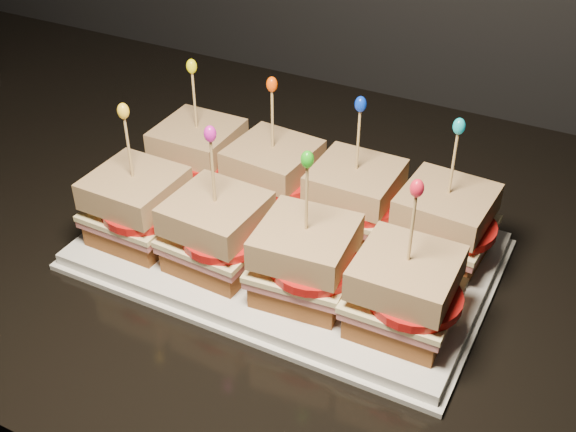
% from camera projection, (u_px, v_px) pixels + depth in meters
% --- Properties ---
extents(granite_slab, '(2.66, 0.75, 0.04)m').
position_uv_depth(granite_slab, '(320.00, 241.00, 0.84)').
color(granite_slab, black).
rests_on(granite_slab, cabinet).
extents(platter, '(0.42, 0.26, 0.02)m').
position_uv_depth(platter, '(288.00, 250.00, 0.78)').
color(platter, white).
rests_on(platter, granite_slab).
extents(platter_rim, '(0.43, 0.27, 0.01)m').
position_uv_depth(platter_rim, '(288.00, 255.00, 0.79)').
color(platter_rim, white).
rests_on(platter_rim, granite_slab).
extents(sandwich_0_bread_bot, '(0.09, 0.09, 0.02)m').
position_uv_depth(sandwich_0_bread_bot, '(201.00, 174.00, 0.87)').
color(sandwich_0_bread_bot, '#602E0F').
rests_on(sandwich_0_bread_bot, platter).
extents(sandwich_0_ham, '(0.10, 0.09, 0.01)m').
position_uv_depth(sandwich_0_ham, '(200.00, 163.00, 0.86)').
color(sandwich_0_ham, '#BB5B5E').
rests_on(sandwich_0_ham, sandwich_0_bread_bot).
extents(sandwich_0_cheese, '(0.10, 0.09, 0.01)m').
position_uv_depth(sandwich_0_cheese, '(199.00, 158.00, 0.86)').
color(sandwich_0_cheese, beige).
rests_on(sandwich_0_cheese, sandwich_0_ham).
extents(sandwich_0_tomato, '(0.09, 0.09, 0.01)m').
position_uv_depth(sandwich_0_tomato, '(205.00, 157.00, 0.85)').
color(sandwich_0_tomato, red).
rests_on(sandwich_0_tomato, sandwich_0_cheese).
extents(sandwich_0_bread_top, '(0.09, 0.09, 0.03)m').
position_uv_depth(sandwich_0_bread_top, '(198.00, 138.00, 0.84)').
color(sandwich_0_bread_top, '#673210').
rests_on(sandwich_0_bread_top, sandwich_0_tomato).
extents(sandwich_0_pick, '(0.00, 0.00, 0.09)m').
position_uv_depth(sandwich_0_pick, '(195.00, 103.00, 0.82)').
color(sandwich_0_pick, tan).
rests_on(sandwich_0_pick, sandwich_0_bread_top).
extents(sandwich_0_frill, '(0.01, 0.01, 0.02)m').
position_uv_depth(sandwich_0_frill, '(192.00, 66.00, 0.79)').
color(sandwich_0_frill, yellow).
rests_on(sandwich_0_frill, sandwich_0_pick).
extents(sandwich_1_bread_bot, '(0.09, 0.09, 0.02)m').
position_uv_depth(sandwich_1_bread_bot, '(273.00, 195.00, 0.83)').
color(sandwich_1_bread_bot, '#602E0F').
rests_on(sandwich_1_bread_bot, platter).
extents(sandwich_1_ham, '(0.10, 0.10, 0.01)m').
position_uv_depth(sandwich_1_ham, '(273.00, 184.00, 0.83)').
color(sandwich_1_ham, '#BB5B5E').
rests_on(sandwich_1_ham, sandwich_1_bread_bot).
extents(sandwich_1_cheese, '(0.10, 0.10, 0.01)m').
position_uv_depth(sandwich_1_cheese, '(273.00, 179.00, 0.82)').
color(sandwich_1_cheese, beige).
rests_on(sandwich_1_cheese, sandwich_1_ham).
extents(sandwich_1_tomato, '(0.09, 0.09, 0.01)m').
position_uv_depth(sandwich_1_tomato, '(280.00, 178.00, 0.81)').
color(sandwich_1_tomato, red).
rests_on(sandwich_1_tomato, sandwich_1_cheese).
extents(sandwich_1_bread_top, '(0.09, 0.09, 0.03)m').
position_uv_depth(sandwich_1_bread_top, '(273.00, 158.00, 0.81)').
color(sandwich_1_bread_top, '#673210').
rests_on(sandwich_1_bread_top, sandwich_1_tomato).
extents(sandwich_1_pick, '(0.00, 0.00, 0.09)m').
position_uv_depth(sandwich_1_pick, '(272.00, 123.00, 0.78)').
color(sandwich_1_pick, tan).
rests_on(sandwich_1_pick, sandwich_1_bread_top).
extents(sandwich_1_frill, '(0.01, 0.01, 0.02)m').
position_uv_depth(sandwich_1_frill, '(272.00, 84.00, 0.75)').
color(sandwich_1_frill, '#FA4A03').
rests_on(sandwich_1_frill, sandwich_1_pick).
extents(sandwich_2_bread_bot, '(0.09, 0.09, 0.02)m').
position_uv_depth(sandwich_2_bread_bot, '(353.00, 219.00, 0.80)').
color(sandwich_2_bread_bot, '#602E0F').
rests_on(sandwich_2_bread_bot, platter).
extents(sandwich_2_ham, '(0.09, 0.09, 0.01)m').
position_uv_depth(sandwich_2_ham, '(354.00, 207.00, 0.79)').
color(sandwich_2_ham, '#BB5B5E').
rests_on(sandwich_2_ham, sandwich_2_bread_bot).
extents(sandwich_2_cheese, '(0.10, 0.09, 0.01)m').
position_uv_depth(sandwich_2_cheese, '(354.00, 201.00, 0.78)').
color(sandwich_2_cheese, beige).
rests_on(sandwich_2_cheese, sandwich_2_ham).
extents(sandwich_2_tomato, '(0.09, 0.09, 0.01)m').
position_uv_depth(sandwich_2_tomato, '(363.00, 201.00, 0.77)').
color(sandwich_2_tomato, red).
rests_on(sandwich_2_tomato, sandwich_2_cheese).
extents(sandwich_2_bread_top, '(0.09, 0.09, 0.03)m').
position_uv_depth(sandwich_2_bread_top, '(356.00, 180.00, 0.77)').
color(sandwich_2_bread_top, '#673210').
rests_on(sandwich_2_bread_top, sandwich_2_tomato).
extents(sandwich_2_pick, '(0.00, 0.00, 0.09)m').
position_uv_depth(sandwich_2_pick, '(358.00, 144.00, 0.74)').
color(sandwich_2_pick, tan).
rests_on(sandwich_2_pick, sandwich_2_bread_top).
extents(sandwich_2_frill, '(0.01, 0.01, 0.02)m').
position_uv_depth(sandwich_2_frill, '(361.00, 104.00, 0.72)').
color(sandwich_2_frill, '#072ECE').
rests_on(sandwich_2_frill, sandwich_2_pick).
extents(sandwich_3_bread_bot, '(0.09, 0.09, 0.02)m').
position_uv_depth(sandwich_3_bread_bot, '(441.00, 244.00, 0.76)').
color(sandwich_3_bread_bot, '#602E0F').
rests_on(sandwich_3_bread_bot, platter).
extents(sandwich_3_ham, '(0.10, 0.10, 0.01)m').
position_uv_depth(sandwich_3_ham, '(443.00, 232.00, 0.75)').
color(sandwich_3_ham, '#BB5B5E').
rests_on(sandwich_3_ham, sandwich_3_bread_bot).
extents(sandwich_3_cheese, '(0.10, 0.10, 0.01)m').
position_uv_depth(sandwich_3_cheese, '(444.00, 226.00, 0.75)').
color(sandwich_3_cheese, beige).
rests_on(sandwich_3_cheese, sandwich_3_ham).
extents(sandwich_3_tomato, '(0.09, 0.09, 0.01)m').
position_uv_depth(sandwich_3_tomato, '(454.00, 227.00, 0.73)').
color(sandwich_3_tomato, red).
rests_on(sandwich_3_tomato, sandwich_3_cheese).
extents(sandwich_3_bread_top, '(0.09, 0.09, 0.03)m').
position_uv_depth(sandwich_3_bread_top, '(447.00, 205.00, 0.73)').
color(sandwich_3_bread_top, '#673210').
rests_on(sandwich_3_bread_top, sandwich_3_tomato).
extents(sandwich_3_pick, '(0.00, 0.00, 0.09)m').
position_uv_depth(sandwich_3_pick, '(453.00, 167.00, 0.70)').
color(sandwich_3_pick, tan).
rests_on(sandwich_3_pick, sandwich_3_bread_top).
extents(sandwich_3_frill, '(0.01, 0.01, 0.02)m').
position_uv_depth(sandwich_3_frill, '(459.00, 126.00, 0.68)').
color(sandwich_3_frill, '#0FAABC').
rests_on(sandwich_3_frill, sandwich_3_pick).
extents(sandwich_4_bread_bot, '(0.09, 0.09, 0.02)m').
position_uv_depth(sandwich_4_bread_bot, '(140.00, 226.00, 0.78)').
color(sandwich_4_bread_bot, '#602E0F').
rests_on(sandwich_4_bread_bot, platter).
extents(sandwich_4_ham, '(0.10, 0.09, 0.01)m').
position_uv_depth(sandwich_4_ham, '(138.00, 214.00, 0.78)').
color(sandwich_4_ham, '#BB5B5E').
rests_on(sandwich_4_ham, sandwich_4_bread_bot).
extents(sandwich_4_cheese, '(0.10, 0.09, 0.01)m').
position_uv_depth(sandwich_4_cheese, '(138.00, 209.00, 0.77)').
color(sandwich_4_cheese, beige).
rests_on(sandwich_4_cheese, sandwich_4_ham).
extents(sandwich_4_tomato, '(0.09, 0.09, 0.01)m').
position_uv_depth(sandwich_4_tomato, '(143.00, 209.00, 0.76)').
color(sandwich_4_tomato, red).
rests_on(sandwich_4_tomato, sandwich_4_cheese).
extents(sandwich_4_bread_top, '(0.09, 0.09, 0.03)m').
position_uv_depth(sandwich_4_bread_top, '(135.00, 188.00, 0.76)').
color(sandwich_4_bread_top, '#673210').
rests_on(sandwich_4_bread_top, sandwich_4_tomato).
extents(sandwich_4_pick, '(0.00, 0.00, 0.09)m').
position_uv_depth(sandwich_4_pick, '(129.00, 151.00, 0.73)').
color(sandwich_4_pick, tan).
rests_on(sandwich_4_pick, sandwich_4_bread_top).
extents(sandwich_4_frill, '(0.01, 0.01, 0.02)m').
position_uv_depth(sandwich_4_frill, '(123.00, 111.00, 0.70)').
color(sandwich_4_frill, yellow).
rests_on(sandwich_4_frill, sandwich_4_pick).
extents(sandwich_5_bread_bot, '(0.09, 0.09, 0.02)m').
position_uv_depth(sandwich_5_bread_bot, '(219.00, 253.00, 0.75)').
color(sandwich_5_bread_bot, '#602E0F').
rests_on(sandwich_5_bread_bot, platter).
extents(sandwich_5_ham, '(0.10, 0.10, 0.01)m').
position_uv_depth(sandwich_5_ham, '(218.00, 240.00, 0.74)').
color(sandwich_5_ham, '#BB5B5E').
rests_on(sandwich_5_ham, sandwich_5_bread_bot).
extents(sandwich_5_cheese, '(0.10, 0.10, 0.01)m').
position_uv_depth(sandwich_5_cheese, '(217.00, 235.00, 0.73)').
color(sandwich_5_cheese, beige).
rests_on(sandwich_5_cheese, sandwich_5_ham).
extents(sandwich_5_tomato, '(0.09, 0.09, 0.01)m').
position_uv_depth(sandwich_5_tomato, '(224.00, 235.00, 0.72)').
color(sandwich_5_tomato, red).
rests_on(sandwich_5_tomato, sandwich_5_cheese).
extents(sandwich_5_bread_top, '(0.09, 0.09, 0.03)m').
position_uv_depth(sandwich_5_bread_top, '(216.00, 213.00, 0.72)').
color(sandwich_5_bread_top, '#673210').
rests_on(sandwich_5_bread_top, sandwich_5_tomato).
extents(sandwich_5_pick, '(0.00, 0.00, 0.09)m').
position_uv_depth(sandwich_5_pick, '(213.00, 175.00, 0.69)').
color(sandwich_5_pick, tan).
rests_on(sandwich_5_pick, sandwich_5_bread_top).
extents(sandwich_5_frill, '(0.01, 0.01, 0.02)m').
position_uv_depth(sandwich_5_frill, '(210.00, 134.00, 0.67)').
color(sandwich_5_frill, '#C919A6').
rests_on(sandwich_5_frill, sandwich_5_pick).
extents(sandwich_6_bread_bot, '(0.09, 0.09, 0.02)m').
position_uv_depth(sandwich_6_bread_bot, '(305.00, 282.00, 0.71)').
color(sandwich_6_bread_bot, '#602E0F').
rests_on(sandwich_6_bread_bot, platter).
extents(sandwich_6_ham, '(0.10, 0.10, 0.01)m').
position_uv_depth(sandwich_6_ham, '(305.00, 269.00, 0.70)').
color(sandwich_6_ham, '#BB5B5E').
rests_on(sandwich_6_ham, sandwich_6_bread_bot).
extents(sandwich_6_cheese, '(0.10, 0.10, 0.01)m').
position_uv_depth(sandwich_6_cheese, '(305.00, 263.00, 0.70)').
color(sandwich_6_cheese, beige).
rests_on(sandwich_6_cheese, sandwich_6_ham).
extents(sandwich_6_tomato, '(0.09, 0.09, 0.01)m').
position_uv_depth(sandwich_6_tomato, '(314.00, 265.00, 0.68)').
color(sandwich_6_tomato, red).
rests_on(sandwich_6_tomato, sandwich_6_cheese).
extents(sandwich_6_bread_top, '(0.10, 0.10, 0.03)m').
position_uv_depth(sandwich_6_bread_top, '(306.00, 241.00, 0.68)').
color(sandwich_6_bread_top, '#673210').
rests_on(sandwich_6_bread_top, sandwich_6_tomato).
extents(sandwich_6_pick, '(0.00, 0.00, 0.09)m').
position_uv_depth(sandwich_6_pick, '(307.00, 202.00, 0.65)').
color(sandwich_6_pick, tan).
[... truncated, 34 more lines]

